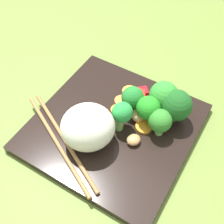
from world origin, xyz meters
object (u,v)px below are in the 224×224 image
Objects in this scene: rice_mound at (88,127)px; broccoli_floret_5 at (122,113)px; chopstick_pair at (61,141)px; square_plate at (113,127)px; carrot_slice_2 at (129,92)px.

rice_mound is 6.75cm from broccoli_floret_5.
rice_mound is 0.42× the size of chopstick_pair.
chopstick_pair is at bearing -126.81° from square_plate.
broccoli_floret_5 is at bearing -70.71° from carrot_slice_2.
rice_mound is at bearing 63.59° from chopstick_pair.
broccoli_floret_5 reaches higher than carrot_slice_2.
chopstick_pair reaches higher than square_plate.
rice_mound reaches higher than chopstick_pair.
chopstick_pair is (-6.16, -8.22, 1.17)cm from square_plate.
chopstick_pair is at bearing -105.88° from carrot_slice_2.
rice_mound reaches higher than carrot_slice_2.
carrot_slice_2 is at bearing 101.27° from chopstick_pair.
carrot_slice_2 is (-2.82, 8.05, -3.53)cm from broccoli_floret_5.
square_plate is 3.05× the size of rice_mound.
broccoli_floret_5 is at bearing 76.34° from chopstick_pair.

